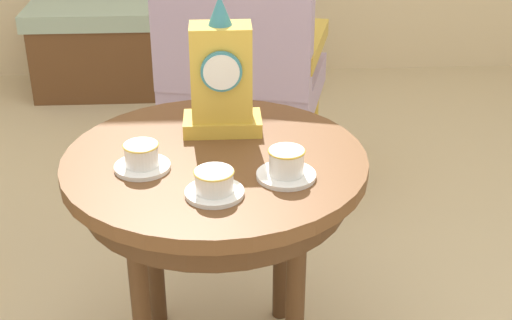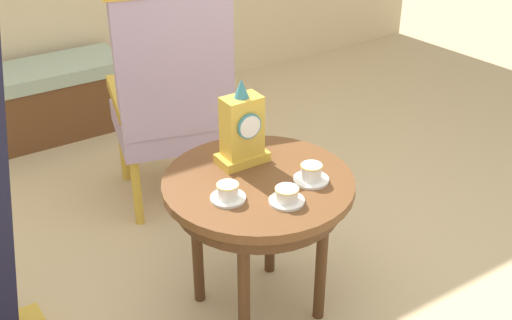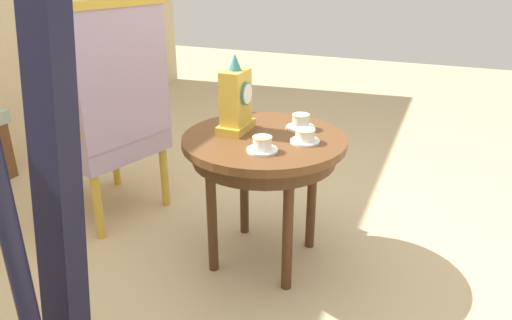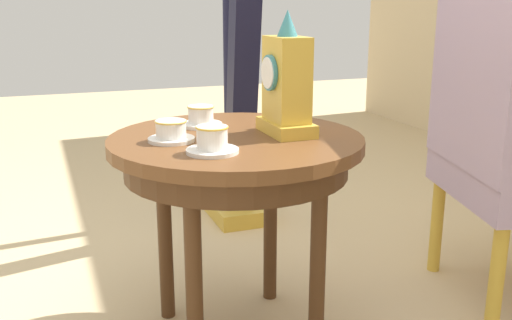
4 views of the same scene
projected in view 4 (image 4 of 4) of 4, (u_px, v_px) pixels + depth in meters
name	position (u px, v px, depth m)	size (l,w,h in m)	color
side_table	(236.00, 162.00, 1.64)	(0.70, 0.70, 0.61)	brown
teacup_left	(201.00, 117.00, 1.74)	(0.12, 0.12, 0.06)	white
teacup_right	(171.00, 132.00, 1.55)	(0.12, 0.12, 0.06)	white
teacup_center	(212.00, 141.00, 1.44)	(0.13, 0.13, 0.07)	white
mantel_clock	(286.00, 85.00, 1.61)	(0.19, 0.11, 0.34)	gold
armchair	(512.00, 124.00, 1.84)	(0.66, 0.65, 1.14)	#B299B7
harp	(239.00, 54.00, 2.49)	(0.40, 0.24, 1.83)	gold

